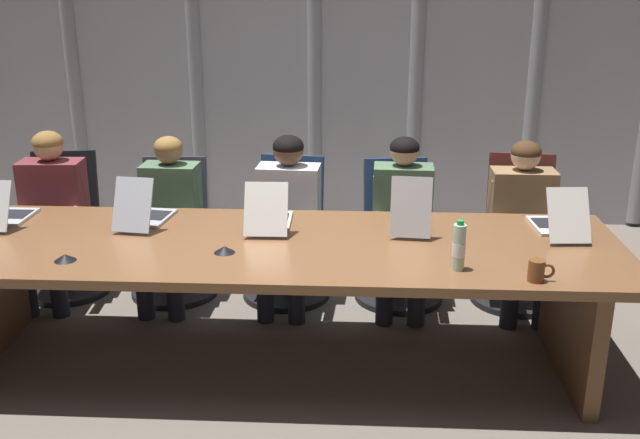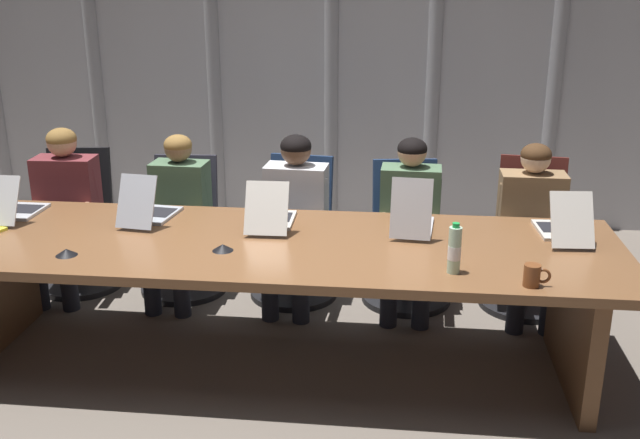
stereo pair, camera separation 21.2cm
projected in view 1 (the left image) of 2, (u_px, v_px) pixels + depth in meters
The scene contains 22 objects.
ground_plane at pixel (271, 365), 4.12m from camera, with size 13.45×13.45×0.00m, color #6B6056.
conference_table at pixel (269, 267), 3.93m from camera, with size 3.77×1.13×0.75m.
curtain_backdrop at pixel (304, 38), 6.11m from camera, with size 6.73×0.17×3.19m.
laptop_left_end at pixel (5, 213), 4.18m from camera, with size 0.22×0.45×0.28m.
laptop_left_mid at pixel (145, 214), 4.16m from camera, with size 0.27×0.47×0.30m.
laptop_center at pixel (269, 217), 4.11m from camera, with size 0.25×0.46×0.29m.
laptop_right_mid at pixel (411, 219), 4.04m from camera, with size 0.25×0.43×0.34m.
laptop_right_end at pixel (557, 222), 4.02m from camera, with size 0.25×0.49×0.28m.
office_chair_left_end at pixel (66, 241), 5.04m from camera, with size 0.60×0.61×0.94m.
office_chair_left_mid at pixel (174, 244), 5.00m from camera, with size 0.60×0.60×0.91m.
office_chair_center at pixel (288, 245), 4.96m from camera, with size 0.60×0.60×0.93m.
office_chair_right_mid at pixel (399, 248), 4.92m from camera, with size 0.60×0.61×0.92m.
office_chair_right_end at pixel (518, 248), 4.88m from camera, with size 0.60×0.60×0.97m.
person_left_end at pixel (51, 207), 4.80m from camera, with size 0.44×0.56×1.14m.
person_left_mid at pixel (168, 212), 4.76m from camera, with size 0.39×0.56×1.11m.
person_center at pixel (287, 211), 4.72m from camera, with size 0.43×0.56×1.13m.
person_right_mid at pixel (402, 214), 4.68m from camera, with size 0.40×0.56×1.13m.
person_right_end at pixel (523, 217), 4.64m from camera, with size 0.42×0.55×1.11m.
water_bottle_primary at pixel (459, 247), 3.48m from camera, with size 0.06×0.06×0.25m.
coffee_mug_near at pixel (537, 271), 3.37m from camera, with size 0.12×0.08×0.10m.
conference_mic_left_side at pixel (224, 249), 3.73m from camera, with size 0.11×0.11×0.04m, color black.
conference_mic_middle at pixel (65, 257), 3.62m from camera, with size 0.11×0.11×0.04m, color black.
Camera 1 is at (0.47, -3.62, 2.10)m, focal length 40.83 mm.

